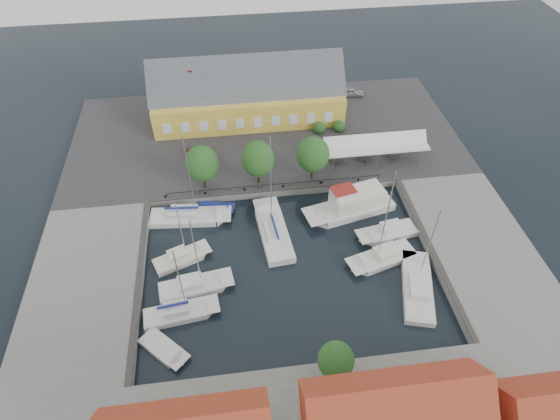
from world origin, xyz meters
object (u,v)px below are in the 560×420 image
at_px(west_boat_a, 188,218).
at_px(launch_sw, 164,349).
at_px(trawler, 352,205).
at_px(launch_nw, 215,209).
at_px(east_boat_a, 388,233).
at_px(west_boat_d, 180,314).
at_px(car_silver, 351,92).
at_px(warehouse, 244,95).
at_px(east_boat_c, 417,289).
at_px(west_boat_c, 195,287).
at_px(car_red, 199,157).
at_px(west_boat_b, 181,259).
at_px(east_boat_b, 383,258).
at_px(tent_canopy, 375,145).
at_px(center_sailboat, 274,232).

height_order(west_boat_a, launch_sw, west_boat_a).
xyz_separation_m(trawler, launch_nw, (-16.97, 2.52, -0.93)).
distance_m(east_boat_a, west_boat_d, 25.70).
bearing_deg(launch_nw, car_silver, 44.95).
relative_size(warehouse, east_boat_c, 2.39).
xyz_separation_m(east_boat_c, west_boat_c, (-23.63, 3.44, 0.00)).
bearing_deg(west_boat_a, trawler, -3.61).
bearing_deg(west_boat_c, launch_sw, -113.24).
bearing_deg(launch_nw, car_red, 101.94).
relative_size(west_boat_b, launch_nw, 1.87).
xyz_separation_m(east_boat_a, west_boat_d, (-24.40, -8.07, 0.01)).
distance_m(east_boat_a, east_boat_c, 8.38).
bearing_deg(car_red, warehouse, 30.34).
relative_size(east_boat_b, west_boat_a, 0.85).
relative_size(east_boat_c, launch_nw, 2.42).
height_order(trawler, east_boat_a, east_boat_a).
bearing_deg(tent_canopy, west_boat_d, -141.13).
bearing_deg(east_boat_c, warehouse, 114.17).
bearing_deg(east_boat_c, west_boat_c, 171.72).
xyz_separation_m(center_sailboat, east_boat_a, (13.54, -1.82, -0.10)).
relative_size(car_silver, car_red, 0.91).
bearing_deg(tent_canopy, car_silver, 86.13).
height_order(tent_canopy, west_boat_c, west_boat_c).
relative_size(east_boat_c, west_boat_b, 1.30).
bearing_deg(west_boat_d, east_boat_c, -0.63).
relative_size(warehouse, car_silver, 7.04).
xyz_separation_m(warehouse, east_boat_b, (13.31, -30.40, -4.17)).
distance_m(west_boat_d, launch_nw, 15.63).
height_order(warehouse, launch_sw, warehouse).
height_order(east_boat_a, launch_nw, east_boat_a).
height_order(tent_canopy, trawler, trawler).
xyz_separation_m(car_silver, car_red, (-24.90, -14.17, 0.05)).
distance_m(west_boat_c, launch_nw, 12.20).
relative_size(east_boat_a, west_boat_b, 1.15).
bearing_deg(east_boat_c, west_boat_d, 179.37).
xyz_separation_m(east_boat_b, launch_sw, (-24.17, -8.16, -0.17)).
height_order(west_boat_b, west_boat_c, west_boat_c).
bearing_deg(east_boat_c, center_sailboat, 144.51).
height_order(trawler, west_boat_b, west_boat_b).
height_order(east_boat_c, west_boat_b, east_boat_c).
bearing_deg(launch_nw, west_boat_c, -102.38).
xyz_separation_m(tent_canopy, trawler, (-4.91, -8.39, -2.67)).
bearing_deg(east_boat_b, car_red, 136.36).
distance_m(warehouse, launch_nw, 20.87).
bearing_deg(trawler, west_boat_a, 176.39).
distance_m(east_boat_b, west_boat_b, 22.87).
height_order(east_boat_b, east_boat_c, east_boat_c).
distance_m(warehouse, trawler, 25.36).
height_order(east_boat_a, west_boat_b, east_boat_a).
xyz_separation_m(tent_canopy, east_boat_b, (-3.29, -16.54, -3.42)).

